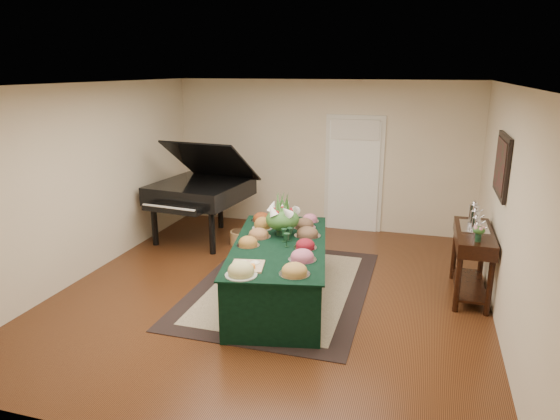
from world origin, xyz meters
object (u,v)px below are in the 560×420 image
(grand_piano, at_px, (201,190))
(mahogany_sideboard, at_px, (473,246))
(buffet_table, at_px, (280,271))
(floral_centerpiece, at_px, (282,215))

(grand_piano, distance_m, mahogany_sideboard, 4.47)
(buffet_table, relative_size, grand_piano, 1.42)
(buffet_table, xyz_separation_m, mahogany_sideboard, (2.35, 0.80, 0.31))
(grand_piano, height_order, mahogany_sideboard, grand_piano)
(buffet_table, bearing_deg, grand_piano, 136.02)
(buffet_table, xyz_separation_m, floral_centerpiece, (-0.06, 0.36, 0.65))
(grand_piano, bearing_deg, floral_centerpiece, -39.06)
(floral_centerpiece, bearing_deg, mahogany_sideboard, 10.36)
(floral_centerpiece, bearing_deg, grand_piano, 140.94)
(buffet_table, relative_size, mahogany_sideboard, 2.11)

